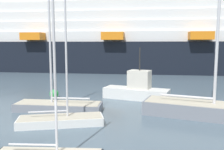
# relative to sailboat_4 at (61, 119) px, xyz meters

# --- Properties ---
(sailboat_4) EXTENTS (4.99, 2.69, 7.31)m
(sailboat_4) POSITION_rel_sailboat_4_xyz_m (0.00, 0.00, 0.00)
(sailboat_4) COLOR white
(sailboat_4) RESTS_ON ground_plane
(sailboat_5) EXTENTS (5.96, 1.75, 9.00)m
(sailboat_5) POSITION_rel_sailboat_4_xyz_m (-1.14, 2.89, 0.08)
(sailboat_5) COLOR gray
(sailboat_5) RESTS_ON ground_plane
(sailboat_6) EXTENTS (7.73, 4.10, 12.28)m
(sailboat_6) POSITION_rel_sailboat_4_xyz_m (8.44, 2.57, 0.26)
(sailboat_6) COLOR gray
(sailboat_6) RESTS_ON ground_plane
(fishing_boat_2) EXTENTS (5.69, 3.16, 4.31)m
(fishing_boat_2) POSITION_rel_sailboat_4_xyz_m (4.17, 7.26, 0.46)
(fishing_boat_2) COLOR white
(fishing_boat_2) RESTS_ON ground_plane
(channel_buoy_2) EXTENTS (0.76, 0.76, 1.61)m
(channel_buoy_2) POSITION_rel_sailboat_4_xyz_m (-2.85, 6.70, 0.04)
(channel_buoy_2) COLOR green
(channel_buoy_2) RESTS_ON ground_plane
(cruise_ship) EXTENTS (89.90, 15.41, 17.49)m
(cruise_ship) POSITION_rel_sailboat_4_xyz_m (0.19, 30.25, 5.28)
(cruise_ship) COLOR black
(cruise_ship) RESTS_ON ground_plane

